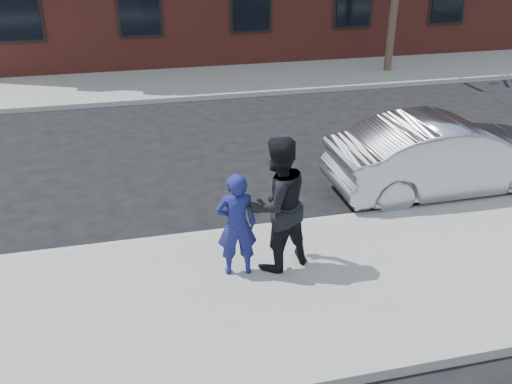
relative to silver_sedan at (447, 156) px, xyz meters
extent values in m
plane|color=black|center=(-1.50, -2.30, -0.75)|extent=(100.00, 100.00, 0.00)
cube|color=gray|center=(-1.50, -2.55, -0.68)|extent=(50.00, 3.50, 0.15)
cube|color=#999691|center=(-1.50, -0.75, -0.68)|extent=(50.00, 0.10, 0.15)
cube|color=gray|center=(-1.50, 8.95, -0.68)|extent=(50.00, 3.50, 0.15)
cube|color=#999691|center=(-1.50, 7.15, -0.68)|extent=(50.00, 0.10, 0.15)
cube|color=black|center=(-9.00, 10.64, 1.45)|extent=(1.30, 0.06, 1.70)
cube|color=black|center=(2.40, 10.64, 1.45)|extent=(1.30, 0.06, 1.70)
cylinder|color=#3D2E24|center=(3.00, 8.70, 1.50)|extent=(0.26, 0.26, 4.20)
imported|color=#999BA3|center=(0.00, 0.00, 0.00)|extent=(4.58, 1.64, 1.50)
imported|color=navy|center=(-4.50, -1.99, 0.19)|extent=(0.61, 0.43, 1.58)
cube|color=black|center=(-4.54, -1.76, 0.68)|extent=(0.08, 0.13, 0.08)
imported|color=black|center=(-3.90, -1.94, 0.41)|extent=(1.19, 1.05, 2.03)
cube|color=black|center=(-4.10, -1.82, 0.41)|extent=(0.13, 0.15, 0.06)
camera|label=1|loc=(-5.76, -8.47, 3.99)|focal=38.00mm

